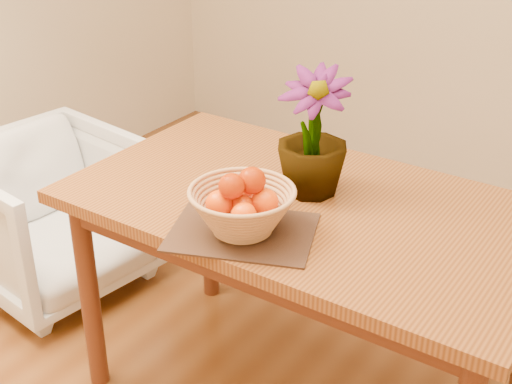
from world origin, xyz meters
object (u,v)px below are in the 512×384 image
Objects in this scene: wicker_basket at (242,212)px; table at (307,227)px; potted_plant at (313,133)px; armchair at (53,208)px.

table is at bearing 79.17° from wicker_basket.
potted_plant is 1.31m from armchair.
wicker_basket is 0.34m from potted_plant.
wicker_basket is 0.76× the size of potted_plant.
table is at bearing -81.99° from potted_plant.
table is 1.24m from armchair.
wicker_basket is (-0.05, -0.26, 0.15)m from table.
wicker_basket is at bearing -100.83° from table.
potted_plant is 0.54× the size of armchair.
armchair is at bearing 178.33° from table.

